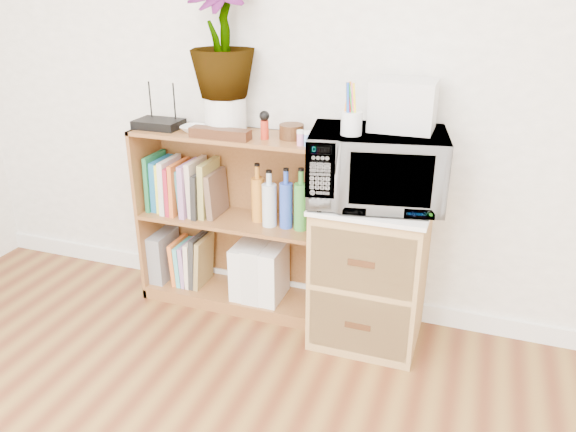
% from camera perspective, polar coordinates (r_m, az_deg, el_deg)
% --- Properties ---
extents(skirting_board, '(4.00, 0.02, 0.10)m').
position_cam_1_polar(skirting_board, '(3.14, 1.61, -7.64)').
color(skirting_board, white).
rests_on(skirting_board, ground).
extents(bookshelf, '(1.00, 0.30, 0.95)m').
position_cam_1_polar(bookshelf, '(2.95, -5.63, -0.62)').
color(bookshelf, brown).
rests_on(bookshelf, ground).
extents(wicker_unit, '(0.50, 0.45, 0.70)m').
position_cam_1_polar(wicker_unit, '(2.73, 8.32, -5.72)').
color(wicker_unit, '#9E7542').
rests_on(wicker_unit, ground).
extents(microwave, '(0.65, 0.49, 0.32)m').
position_cam_1_polar(microwave, '(2.51, 8.96, 4.91)').
color(microwave, silver).
rests_on(microwave, wicker_unit).
extents(pen_cup, '(0.09, 0.09, 0.10)m').
position_cam_1_polar(pen_cup, '(2.38, 6.47, 9.36)').
color(pen_cup, silver).
rests_on(pen_cup, microwave).
extents(small_appliance, '(0.27, 0.22, 0.21)m').
position_cam_1_polar(small_appliance, '(2.50, 11.65, 10.99)').
color(small_appliance, silver).
rests_on(small_appliance, microwave).
extents(router, '(0.23, 0.16, 0.04)m').
position_cam_1_polar(router, '(2.95, -12.99, 9.11)').
color(router, black).
rests_on(router, bookshelf).
extents(white_bowl, '(0.13, 0.13, 0.03)m').
position_cam_1_polar(white_bowl, '(2.84, -9.49, 8.74)').
color(white_bowl, silver).
rests_on(white_bowl, bookshelf).
extents(plant_pot, '(0.20, 0.20, 0.17)m').
position_cam_1_polar(plant_pot, '(2.80, -6.37, 10.20)').
color(plant_pot, silver).
rests_on(plant_pot, bookshelf).
extents(potted_plant, '(0.31, 0.31, 0.56)m').
position_cam_1_polar(potted_plant, '(2.75, -6.71, 17.65)').
color(potted_plant, '#2F7731').
rests_on(potted_plant, plant_pot).
extents(trinket_box, '(0.30, 0.07, 0.05)m').
position_cam_1_polar(trinket_box, '(2.70, -6.91, 8.33)').
color(trinket_box, '#341B0E').
rests_on(trinket_box, bookshelf).
extents(kokeshi_doll, '(0.04, 0.04, 0.09)m').
position_cam_1_polar(kokeshi_doll, '(2.67, -2.39, 8.74)').
color(kokeshi_doll, '#B32816').
rests_on(kokeshi_doll, bookshelf).
extents(wooden_bowl, '(0.12, 0.12, 0.07)m').
position_cam_1_polar(wooden_bowl, '(2.68, 0.37, 8.58)').
color(wooden_bowl, '#351D0E').
rests_on(wooden_bowl, bookshelf).
extents(paint_jars, '(0.10, 0.04, 0.05)m').
position_cam_1_polar(paint_jars, '(2.55, 1.95, 7.68)').
color(paint_jars, '#D3757D').
rests_on(paint_jars, bookshelf).
extents(file_box, '(0.08, 0.22, 0.28)m').
position_cam_1_polar(file_box, '(3.26, -12.47, -3.90)').
color(file_box, gray).
rests_on(file_box, bookshelf).
extents(magazine_holder_left, '(0.09, 0.23, 0.29)m').
position_cam_1_polar(magazine_holder_left, '(3.03, -4.39, -5.36)').
color(magazine_holder_left, white).
rests_on(magazine_holder_left, bookshelf).
extents(magazine_holder_mid, '(0.10, 0.24, 0.30)m').
position_cam_1_polar(magazine_holder_mid, '(3.00, -3.08, -5.50)').
color(magazine_holder_mid, silver).
rests_on(magazine_holder_mid, bookshelf).
extents(magazine_holder_right, '(0.09, 0.24, 0.30)m').
position_cam_1_polar(magazine_holder_right, '(2.97, -1.45, -5.83)').
color(magazine_holder_right, white).
rests_on(magazine_holder_right, bookshelf).
extents(cookbooks, '(0.39, 0.20, 0.30)m').
position_cam_1_polar(cookbooks, '(3.01, -10.46, 2.89)').
color(cookbooks, '#1B6639').
rests_on(cookbooks, bookshelf).
extents(liquor_bottles, '(0.47, 0.07, 0.31)m').
position_cam_1_polar(liquor_bottles, '(2.77, 0.51, 1.66)').
color(liquor_bottles, orange).
rests_on(liquor_bottles, bookshelf).
extents(lower_books, '(0.20, 0.19, 0.30)m').
position_cam_1_polar(lower_books, '(3.17, -9.67, -4.52)').
color(lower_books, orange).
rests_on(lower_books, bookshelf).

